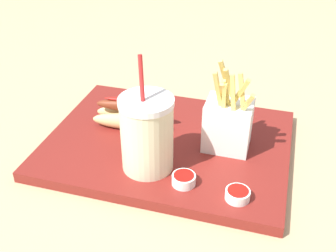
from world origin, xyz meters
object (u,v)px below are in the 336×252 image
ketchup_cup_1 (238,194)px  ketchup_cup_2 (184,179)px  fries_basket (228,123)px  hot_dog_1 (132,115)px  soda_cup (147,134)px

ketchup_cup_1 → ketchup_cup_2: 0.09m
fries_basket → ketchup_cup_2: bearing=69.0°
fries_basket → hot_dog_1: fries_basket is taller
ketchup_cup_1 → ketchup_cup_2: size_ratio=1.00×
fries_basket → ketchup_cup_1: 0.15m
soda_cup → ketchup_cup_1: size_ratio=5.21×
hot_dog_1 → ketchup_cup_1: (-0.23, 0.15, -0.01)m
hot_dog_1 → ketchup_cup_2: 0.20m
fries_basket → ketchup_cup_2: size_ratio=4.24×
ketchup_cup_2 → soda_cup: bearing=-21.7°
hot_dog_1 → ketchup_cup_1: 0.28m
ketchup_cup_2 → fries_basket: bearing=-111.0°
soda_cup → ketchup_cup_2: (-0.07, 0.03, -0.06)m
soda_cup → hot_dog_1: soda_cup is taller
fries_basket → hot_dog_1: 0.19m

